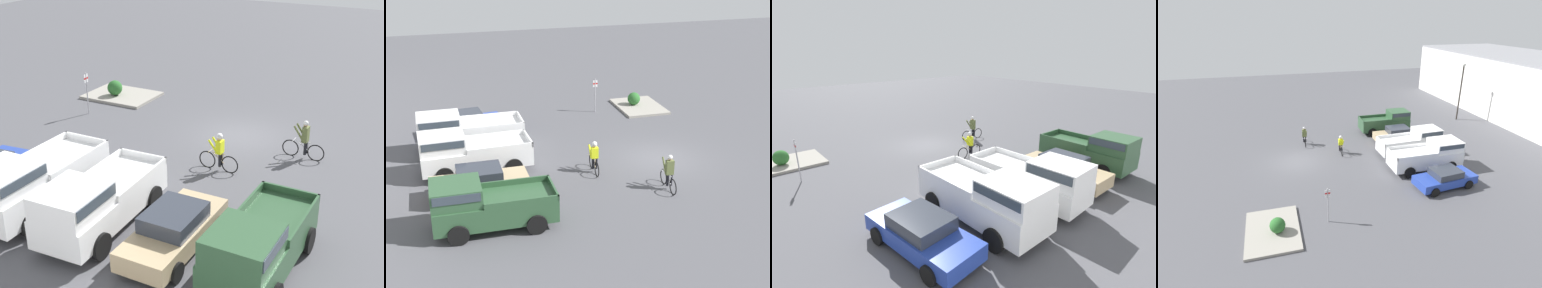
# 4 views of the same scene
# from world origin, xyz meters

# --- Properties ---
(ground_plane) EXTENTS (80.00, 80.00, 0.00)m
(ground_plane) POSITION_xyz_m (0.00, 0.00, 0.00)
(ground_plane) COLOR #4C4C51
(pickup_truck_0) EXTENTS (2.24, 4.98, 2.14)m
(pickup_truck_0) POSITION_xyz_m (-4.58, 9.71, 1.11)
(pickup_truck_0) COLOR #2D5133
(pickup_truck_0) RESTS_ON ground_plane
(sedan_0) EXTENTS (1.92, 4.42, 1.43)m
(sedan_0) POSITION_xyz_m (-1.79, 9.60, 0.72)
(sedan_0) COLOR tan
(sedan_0) RESTS_ON ground_plane
(pickup_truck_1) EXTENTS (2.37, 5.48, 2.17)m
(pickup_truck_1) POSITION_xyz_m (0.99, 9.88, 1.13)
(pickup_truck_1) COLOR white
(pickup_truck_1) RESTS_ON ground_plane
(pickup_truck_2) EXTENTS (2.33, 5.58, 2.22)m
(pickup_truck_2) POSITION_xyz_m (3.81, 9.81, 1.16)
(pickup_truck_2) COLOR white
(pickup_truck_2) RESTS_ON ground_plane
(cyclist_0) EXTENTS (1.80, 0.47, 1.67)m
(cyclist_0) POSITION_xyz_m (-0.65, 3.80, 0.84)
(cyclist_0) COLOR black
(cyclist_0) RESTS_ON ground_plane
(cyclist_1) EXTENTS (1.90, 0.47, 1.76)m
(cyclist_1) POSITION_xyz_m (-3.41, 1.03, 0.85)
(cyclist_1) COLOR black
(cyclist_1) RESTS_ON ground_plane
(fire_lane_sign) EXTENTS (0.06, 0.30, 2.27)m
(fire_lane_sign) POSITION_xyz_m (8.31, 0.87, 1.37)
(fire_lane_sign) COLOR #9E9EA3
(fire_lane_sign) RESTS_ON ground_plane
(curb_island) EXTENTS (3.92, 2.93, 0.15)m
(curb_island) POSITION_xyz_m (8.35, -2.30, 0.07)
(curb_island) COLOR gray
(curb_island) RESTS_ON ground_plane
(shrub) EXTENTS (0.86, 0.86, 0.86)m
(shrub) POSITION_xyz_m (8.62, -2.01, 0.58)
(shrub) COLOR #286028
(shrub) RESTS_ON curb_island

